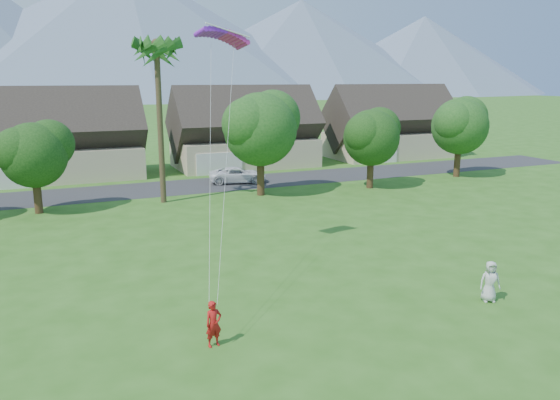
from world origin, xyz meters
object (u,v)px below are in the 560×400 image
parked_car (238,175)px  kite_flyer (214,324)px  parafoil_kite (223,34)px  watcher (490,281)px

parked_car → kite_flyer: bearing=171.7°
parked_car → parafoil_kite: 24.38m
kite_flyer → watcher: (12.20, -0.80, 0.05)m
watcher → parked_car: watcher is taller
kite_flyer → parked_car: (11.16, 29.82, -0.13)m
kite_flyer → parafoil_kite: bearing=59.1°
kite_flyer → watcher: size_ratio=0.95×
parafoil_kite → parked_car: bearing=57.0°
kite_flyer → watcher: 12.23m
watcher → parked_car: 30.64m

